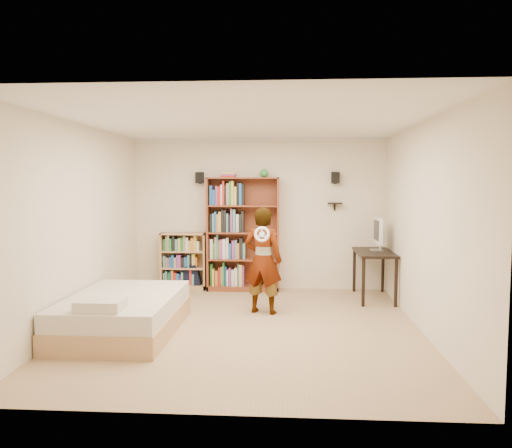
{
  "coord_description": "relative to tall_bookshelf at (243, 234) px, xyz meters",
  "views": [
    {
      "loc": [
        0.53,
        -6.43,
        1.91
      ],
      "look_at": [
        0.07,
        0.6,
        1.33
      ],
      "focal_mm": 35.0,
      "sensor_mm": 36.0,
      "label": 1
    }
  ],
  "objects": [
    {
      "name": "low_bookshelf",
      "position": [
        -1.08,
        0.03,
        -0.5
      ],
      "size": [
        0.81,
        0.3,
        1.01
      ],
      "primitive_type": null,
      "color": "tan",
      "rests_on": "ground"
    },
    {
      "name": "computer_desk",
      "position": [
        2.21,
        -0.53,
        -0.61
      ],
      "size": [
        0.58,
        1.16,
        0.79
      ],
      "primitive_type": null,
      "color": "black",
      "rests_on": "ground"
    },
    {
      "name": "tall_bookshelf",
      "position": [
        0.0,
        0.0,
        0.0
      ],
      "size": [
        1.27,
        0.37,
        2.01
      ],
      "primitive_type": null,
      "color": "brown",
      "rests_on": "ground"
    },
    {
      "name": "daybed",
      "position": [
        -1.3,
        -2.61,
        -0.7
      ],
      "size": [
        1.33,
        2.04,
        0.6
      ],
      "primitive_type": null,
      "color": "beige",
      "rests_on": "ground"
    },
    {
      "name": "speaker_right",
      "position": [
        1.62,
        0.08,
        1.0
      ],
      "size": [
        0.14,
        0.12,
        0.2
      ],
      "primitive_type": "cube",
      "color": "black",
      "rests_on": "room_shell"
    },
    {
      "name": "person",
      "position": [
        0.43,
        -1.54,
        -0.22
      ],
      "size": [
        0.65,
        0.51,
        1.56
      ],
      "primitive_type": "imported",
      "rotation": [
        0.0,
        0.0,
        2.87
      ],
      "color": "black",
      "rests_on": "ground"
    },
    {
      "name": "wall_shelf",
      "position": [
        1.62,
        0.09,
        0.55
      ],
      "size": [
        0.25,
        0.16,
        0.02
      ],
      "primitive_type": "cube",
      "color": "black",
      "rests_on": "room_shell"
    },
    {
      "name": "room_shell",
      "position": [
        0.27,
        -2.32,
        0.76
      ],
      "size": [
        4.52,
        5.02,
        2.71
      ],
      "color": "beige",
      "rests_on": "ground"
    },
    {
      "name": "navy_bag",
      "position": [
        -0.94,
        0.03,
        -0.78
      ],
      "size": [
        0.34,
        0.22,
        0.45
      ],
      "primitive_type": null,
      "rotation": [
        0.0,
        0.0,
        -0.03
      ],
      "color": "black",
      "rests_on": "ground"
    },
    {
      "name": "imac",
      "position": [
        2.26,
        -0.42,
        0.06
      ],
      "size": [
        0.14,
        0.55,
        0.55
      ],
      "primitive_type": null,
      "rotation": [
        0.0,
        0.0,
        -0.06
      ],
      "color": "white",
      "rests_on": "computer_desk"
    },
    {
      "name": "ground",
      "position": [
        0.27,
        -2.32,
        -1.0
      ],
      "size": [
        4.5,
        5.0,
        0.01
      ],
      "primitive_type": "cube",
      "color": "tan",
      "rests_on": "ground"
    },
    {
      "name": "crown_molding",
      "position": [
        0.27,
        -2.32,
        1.67
      ],
      "size": [
        4.5,
        5.0,
        0.06
      ],
      "color": "silver",
      "rests_on": "room_shell"
    },
    {
      "name": "wii_wheel",
      "position": [
        0.43,
        -1.84,
        0.19
      ],
      "size": [
        0.22,
        0.08,
        0.22
      ],
      "primitive_type": "torus",
      "rotation": [
        1.36,
        0.0,
        0.0
      ],
      "color": "white",
      "rests_on": "person"
    },
    {
      "name": "speaker_left",
      "position": [
        -0.78,
        0.08,
        1.0
      ],
      "size": [
        0.14,
        0.12,
        0.2
      ],
      "primitive_type": "cube",
      "color": "black",
      "rests_on": "room_shell"
    }
  ]
}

